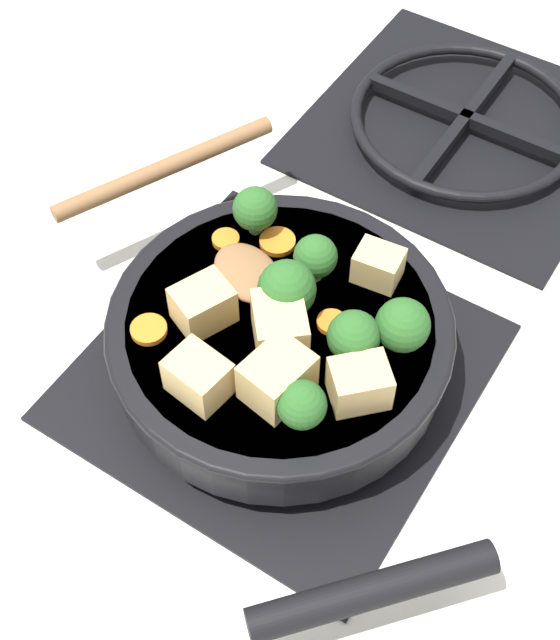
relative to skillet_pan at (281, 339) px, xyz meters
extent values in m
plane|color=silver|center=(0.00, 0.00, -0.05)|extent=(2.40, 2.40, 0.00)
cube|color=black|center=(0.00, 0.00, -0.05)|extent=(0.31, 0.31, 0.01)
torus|color=black|center=(0.00, 0.00, -0.03)|extent=(0.24, 0.24, 0.01)
cube|color=black|center=(0.00, 0.00, -0.03)|extent=(0.01, 0.23, 0.01)
cube|color=black|center=(0.00, 0.00, -0.03)|extent=(0.23, 0.01, 0.01)
cube|color=black|center=(0.00, 0.36, -0.05)|extent=(0.31, 0.31, 0.01)
torus|color=black|center=(0.00, 0.36, -0.03)|extent=(0.24, 0.24, 0.01)
cube|color=black|center=(0.00, 0.36, -0.03)|extent=(0.01, 0.23, 0.01)
cube|color=black|center=(0.00, 0.36, -0.03)|extent=(0.23, 0.01, 0.01)
cylinder|color=black|center=(0.00, 0.00, 0.00)|extent=(0.27, 0.27, 0.05)
cylinder|color=brown|center=(0.00, 0.00, 0.00)|extent=(0.25, 0.25, 0.04)
torus|color=black|center=(0.00, 0.00, 0.02)|extent=(0.28, 0.28, 0.01)
cylinder|color=black|center=(0.16, -0.14, 0.01)|extent=(0.13, 0.14, 0.02)
ellipsoid|color=brown|center=(-0.05, 0.02, 0.03)|extent=(0.08, 0.07, 0.01)
cylinder|color=brown|center=(-0.18, 0.08, 0.03)|extent=(0.11, 0.20, 0.02)
cube|color=#DBB770|center=(0.01, -0.02, 0.04)|extent=(0.06, 0.06, 0.04)
cube|color=#DBB770|center=(0.04, 0.08, 0.04)|extent=(0.04, 0.03, 0.03)
cube|color=#DBB770|center=(0.03, -0.05, 0.04)|extent=(0.05, 0.05, 0.04)
cube|color=#DBB770|center=(-0.02, -0.08, 0.04)|extent=(0.05, 0.04, 0.03)
cube|color=#DBB770|center=(0.08, -0.03, 0.04)|extent=(0.05, 0.05, 0.03)
cube|color=#DBB770|center=(-0.05, -0.03, 0.04)|extent=(0.05, 0.05, 0.03)
cylinder|color=#709956|center=(0.09, 0.03, 0.03)|extent=(0.01, 0.01, 0.01)
sphere|color=#285B23|center=(0.09, 0.03, 0.05)|extent=(0.04, 0.04, 0.04)
cylinder|color=#709956|center=(-0.01, 0.05, 0.03)|extent=(0.01, 0.01, 0.01)
sphere|color=#285B23|center=(-0.01, 0.05, 0.05)|extent=(0.04, 0.04, 0.04)
cylinder|color=#709956|center=(0.06, -0.07, 0.03)|extent=(0.01, 0.01, 0.01)
sphere|color=#285B23|center=(0.06, -0.07, 0.05)|extent=(0.04, 0.04, 0.04)
cylinder|color=#709956|center=(0.00, 0.01, 0.03)|extent=(0.01, 0.01, 0.01)
sphere|color=#285B23|center=(0.00, 0.01, 0.05)|extent=(0.05, 0.05, 0.05)
cylinder|color=#709956|center=(0.06, 0.00, 0.03)|extent=(0.01, 0.01, 0.01)
sphere|color=#285B23|center=(0.06, 0.00, 0.05)|extent=(0.04, 0.04, 0.04)
cylinder|color=#709956|center=(-0.07, 0.07, 0.03)|extent=(0.01, 0.01, 0.01)
sphere|color=#285B23|center=(-0.07, 0.07, 0.05)|extent=(0.04, 0.04, 0.04)
cylinder|color=orange|center=(0.03, 0.02, 0.02)|extent=(0.02, 0.02, 0.01)
cylinder|color=orange|center=(-0.08, -0.06, 0.02)|extent=(0.03, 0.03, 0.01)
cylinder|color=orange|center=(-0.09, 0.05, 0.02)|extent=(0.02, 0.02, 0.01)
cylinder|color=orange|center=(-0.05, 0.07, 0.02)|extent=(0.03, 0.03, 0.01)
camera|label=1|loc=(0.22, -0.35, 0.59)|focal=50.00mm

